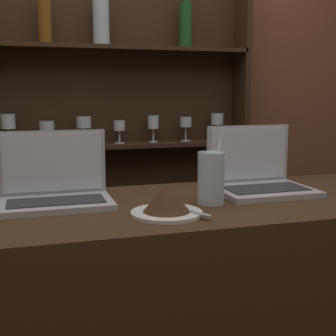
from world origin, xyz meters
TOP-DOWN VIEW (x-y plane):
  - back_wall at (0.00, 1.44)m, footprint 7.00×0.06m
  - back_shelf at (-0.02, 1.36)m, footprint 1.35×0.18m
  - laptop_near at (-0.40, 0.37)m, footprint 0.31×0.20m
  - laptop_far at (0.25, 0.36)m, footprint 0.30×0.24m
  - cake_plate at (-0.12, 0.16)m, footprint 0.19×0.19m
  - water_glass at (0.04, 0.25)m, footprint 0.08×0.08m

SIDE VIEW (x-z plane):
  - back_shelf at x=-0.02m, z-range 0.05..1.95m
  - cake_plate at x=-0.12m, z-range 0.98..1.07m
  - laptop_far at x=0.25m, z-range 0.93..1.14m
  - laptop_near at x=-0.40m, z-range 0.93..1.14m
  - water_glass at x=0.04m, z-range 0.96..1.17m
  - back_wall at x=0.00m, z-range 0.00..2.70m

